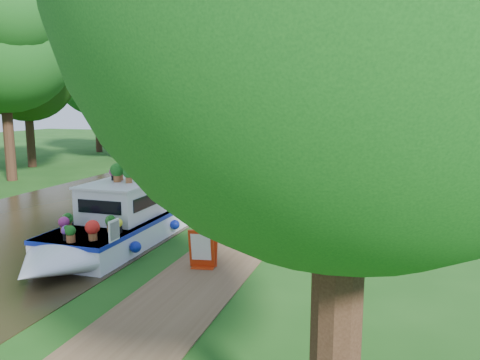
% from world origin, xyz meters
% --- Properties ---
extents(ground, '(100.00, 100.00, 0.00)m').
position_xyz_m(ground, '(0.00, 0.00, 0.00)').
color(ground, '#154210').
rests_on(ground, ground).
extents(canal_water, '(10.00, 100.00, 0.02)m').
position_xyz_m(canal_water, '(-6.00, 0.00, 0.01)').
color(canal_water, black).
rests_on(canal_water, ground).
extents(towpath, '(2.20, 100.00, 0.03)m').
position_xyz_m(towpath, '(1.20, 0.00, 0.01)').
color(towpath, brown).
rests_on(towpath, ground).
extents(plant_boat, '(2.29, 13.52, 2.26)m').
position_xyz_m(plant_boat, '(-2.25, -2.20, 0.85)').
color(plant_boat, silver).
rests_on(plant_boat, canal_water).
extents(tree_near_overhang, '(5.52, 5.28, 8.99)m').
position_xyz_m(tree_near_overhang, '(3.79, 3.06, 6.60)').
color(tree_near_overhang, black).
rests_on(tree_near_overhang, ground).
extents(tree_near_mid, '(6.90, 6.60, 9.40)m').
position_xyz_m(tree_near_mid, '(4.48, 15.08, 6.44)').
color(tree_near_mid, black).
rests_on(tree_near_mid, ground).
extents(tree_near_far, '(7.59, 7.26, 10.30)m').
position_xyz_m(tree_near_far, '(3.98, 26.09, 7.05)').
color(tree_near_far, black).
rests_on(tree_near_far, ground).
extents(tree_far_b, '(8.97, 8.58, 12.11)m').
position_xyz_m(tree_far_b, '(-14.52, 4.11, 8.27)').
color(tree_far_b, black).
rests_on(tree_far_b, ground).
extents(tree_far_c, '(7.13, 6.82, 9.59)m').
position_xyz_m(tree_far_c, '(-13.52, 14.08, 6.52)').
color(tree_far_c, black).
rests_on(tree_far_c, ground).
extents(tree_far_d, '(8.05, 7.70, 10.85)m').
position_xyz_m(tree_far_d, '(-15.02, 24.10, 7.40)').
color(tree_far_d, black).
rests_on(tree_far_d, ground).
extents(tree_far_g, '(7.36, 7.04, 9.95)m').
position_xyz_m(tree_far_g, '(-17.52, 9.09, 6.79)').
color(tree_far_g, black).
rests_on(tree_far_g, ground).
extents(tree_far_h, '(7.82, 7.48, 10.49)m').
position_xyz_m(tree_far_h, '(-19.02, 19.09, 7.14)').
color(tree_far_h, black).
rests_on(tree_far_h, ground).
extents(second_boat, '(4.21, 7.84, 1.43)m').
position_xyz_m(second_boat, '(-1.75, 19.36, 0.58)').
color(second_boat, black).
rests_on(second_boat, canal_water).
extents(sandwich_board, '(0.69, 0.62, 1.05)m').
position_xyz_m(sandwich_board, '(0.98, -5.88, 0.51)').
color(sandwich_board, '#B92F0D').
rests_on(sandwich_board, towpath).
extents(pedestrian_pink, '(0.69, 0.59, 1.61)m').
position_xyz_m(pedestrian_pink, '(0.50, 16.76, 0.83)').
color(pedestrian_pink, '#E15C82').
rests_on(pedestrian_pink, towpath).
extents(verge_plant, '(0.43, 0.39, 0.42)m').
position_xyz_m(verge_plant, '(-0.14, 1.69, 0.21)').
color(verge_plant, '#2C6D20').
rests_on(verge_plant, ground).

